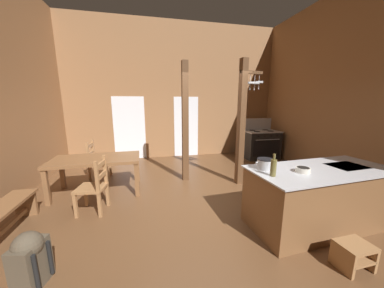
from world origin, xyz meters
TOP-DOWN VIEW (x-y plane):
  - ground_plane at (0.00, 0.00)m, footprint 7.69×7.84m
  - wall_back at (0.00, 3.59)m, footprint 7.69×0.14m
  - wall_right at (3.52, 0.00)m, footprint 0.14×7.84m
  - glazed_door_back_left at (-1.55, 3.52)m, footprint 1.00×0.01m
  - glazed_panel_back_right at (0.34, 3.52)m, footprint 0.84×0.01m
  - kitchen_island at (1.53, -0.98)m, footprint 2.22×1.10m
  - stove_range at (2.74, 2.69)m, footprint 1.14×0.83m
  - support_post_with_pot_rack at (1.09, 0.78)m, footprint 0.58×0.25m
  - support_post_center at (-0.11, 1.27)m, footprint 0.14×0.14m
  - step_stool at (1.24, -1.80)m, footprint 0.37×0.29m
  - dining_table at (-2.02, 0.97)m, footprint 1.72×0.95m
  - ladderback_chair_near_window at (-1.89, 0.14)m, footprint 0.50×0.50m
  - ladderback_chair_by_post at (-2.20, 1.80)m, footprint 0.46×0.46m
  - backpack at (-2.18, -1.27)m, footprint 0.35×0.36m
  - stockpot_on_counter at (0.68, -0.83)m, footprint 0.30×0.23m
  - mixing_bowl_on_counter at (1.12, -1.06)m, footprint 0.19×0.19m
  - bottle_tall_on_counter at (0.62, -1.10)m, footprint 0.08×0.08m

SIDE VIEW (x-z plane):
  - ground_plane at x=0.00m, z-range -0.10..0.00m
  - step_stool at x=1.24m, z-range 0.03..0.33m
  - backpack at x=-2.18m, z-range 0.02..0.61m
  - kitchen_island at x=1.53m, z-range 0.00..0.89m
  - ladderback_chair_near_window at x=-1.89m, z-range -0.02..0.93m
  - ladderback_chair_by_post at x=-2.20m, z-range -0.02..0.93m
  - stove_range at x=2.74m, z-range -0.18..1.14m
  - dining_table at x=-2.02m, z-range 0.28..1.02m
  - mixing_bowl_on_counter at x=1.12m, z-range 0.90..0.97m
  - stockpot_on_counter at x=0.68m, z-range 0.90..1.05m
  - bottle_tall_on_counter at x=0.62m, z-range 0.86..1.17m
  - glazed_door_back_left at x=-1.55m, z-range 0.00..2.05m
  - glazed_panel_back_right at x=0.34m, z-range 0.00..2.05m
  - support_post_center at x=-0.11m, z-range 0.00..2.76m
  - support_post_with_pot_rack at x=1.09m, z-range 0.12..2.88m
  - wall_back at x=0.00m, z-range 0.00..4.41m
  - wall_right at x=3.52m, z-range 0.00..4.41m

